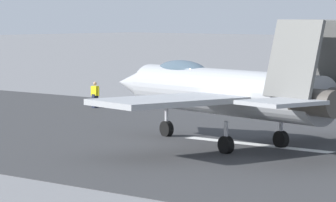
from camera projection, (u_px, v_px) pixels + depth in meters
The scene contains 4 objects.
ground_plane at pixel (264, 146), 45.10m from camera, with size 400.00×400.00×0.00m, color slate.
runway_strip at pixel (264, 146), 45.09m from camera, with size 240.00×26.00×0.02m.
fighter_jet at pixel (226, 91), 44.77m from camera, with size 16.41×14.64×5.70m.
crew_person at pixel (95, 95), 63.19m from camera, with size 0.70×0.36×1.67m.
Camera 1 is at (-26.54, 36.30, 5.92)m, focal length 107.17 mm.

